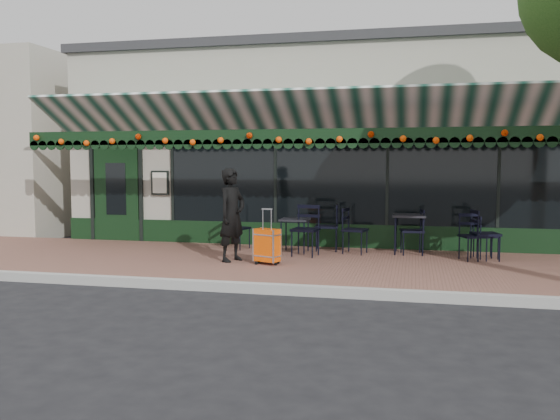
% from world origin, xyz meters
% --- Properties ---
extents(ground, '(80.00, 80.00, 0.00)m').
position_xyz_m(ground, '(0.00, 0.00, 0.00)').
color(ground, black).
rests_on(ground, ground).
extents(sidewalk, '(18.00, 4.00, 0.15)m').
position_xyz_m(sidewalk, '(0.00, 2.00, 0.07)').
color(sidewalk, brown).
rests_on(sidewalk, ground).
extents(curb, '(18.00, 0.16, 0.15)m').
position_xyz_m(curb, '(0.00, -0.08, 0.07)').
color(curb, '#9E9E99').
rests_on(curb, ground).
extents(restaurant_building, '(12.00, 9.60, 4.50)m').
position_xyz_m(restaurant_building, '(0.00, 7.84, 2.27)').
color(restaurant_building, '#9F9C89').
rests_on(restaurant_building, ground).
extents(woman, '(0.62, 0.73, 1.71)m').
position_xyz_m(woman, '(-1.30, 1.76, 1.00)').
color(woman, black).
rests_on(woman, sidewalk).
extents(suitcase, '(0.49, 0.38, 0.99)m').
position_xyz_m(suitcase, '(-0.59, 1.57, 0.48)').
color(suitcase, '#E64D07').
rests_on(suitcase, sidewalk).
extents(cafe_table_a, '(0.64, 0.64, 0.78)m').
position_xyz_m(cafe_table_a, '(1.87, 3.40, 0.85)').
color(cafe_table_a, black).
rests_on(cafe_table_a, sidewalk).
extents(cafe_table_b, '(0.56, 0.56, 0.69)m').
position_xyz_m(cafe_table_b, '(-0.38, 3.04, 0.77)').
color(cafe_table_b, black).
rests_on(cafe_table_b, sidewalk).
extents(chair_a_left, '(0.52, 0.52, 0.91)m').
position_xyz_m(chair_a_left, '(1.92, 3.32, 0.61)').
color(chair_a_left, black).
rests_on(chair_a_left, sidewalk).
extents(chair_a_right, '(0.51, 0.51, 0.83)m').
position_xyz_m(chair_a_right, '(3.30, 3.15, 0.56)').
color(chair_a_right, black).
rests_on(chair_a_right, sidewalk).
extents(chair_a_front, '(0.57, 0.57, 0.88)m').
position_xyz_m(chair_a_front, '(3.03, 2.84, 0.59)').
color(chair_a_front, black).
rests_on(chair_a_front, sidewalk).
extents(chair_a_extra, '(0.58, 0.58, 0.96)m').
position_xyz_m(chair_a_extra, '(3.26, 2.90, 0.63)').
color(chair_a_extra, black).
rests_on(chair_a_extra, sidewalk).
extents(chair_b_left, '(0.53, 0.53, 0.97)m').
position_xyz_m(chair_b_left, '(0.21, 3.45, 0.64)').
color(chair_b_left, black).
rests_on(chair_b_left, sidewalk).
extents(chair_b_right, '(0.55, 0.55, 0.92)m').
position_xyz_m(chair_b_right, '(0.82, 3.17, 0.61)').
color(chair_b_right, black).
rests_on(chair_b_right, sidewalk).
extents(chair_b_front, '(0.56, 0.56, 1.01)m').
position_xyz_m(chair_b_front, '(-0.09, 2.64, 0.65)').
color(chair_b_front, black).
rests_on(chair_b_front, sidewalk).
extents(chair_solo, '(0.54, 0.54, 0.85)m').
position_xyz_m(chair_solo, '(-1.65, 3.28, 0.58)').
color(chair_solo, black).
rests_on(chair_solo, sidewalk).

